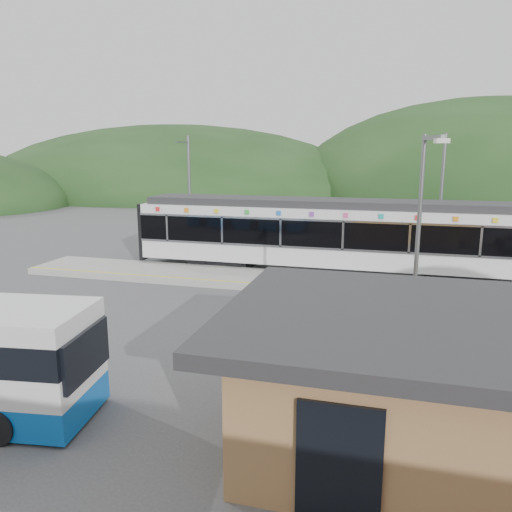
# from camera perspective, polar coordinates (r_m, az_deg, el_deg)

# --- Properties ---
(ground) EXTENTS (120.00, 120.00, 0.00)m
(ground) POSITION_cam_1_polar(r_m,az_deg,el_deg) (20.34, 1.53, -5.58)
(ground) COLOR #4C4C4F
(ground) RESTS_ON ground
(hills) EXTENTS (146.00, 149.00, 26.00)m
(hills) POSITION_cam_1_polar(r_m,az_deg,el_deg) (24.95, 18.52, -2.90)
(hills) COLOR #1E3D19
(hills) RESTS_ON ground
(platform) EXTENTS (26.00, 3.20, 0.30)m
(platform) POSITION_cam_1_polar(r_m,az_deg,el_deg) (23.40, 3.48, -2.88)
(platform) COLOR #9E9E99
(platform) RESTS_ON ground
(yellow_line) EXTENTS (26.00, 0.10, 0.01)m
(yellow_line) POSITION_cam_1_polar(r_m,az_deg,el_deg) (22.13, 2.78, -3.32)
(yellow_line) COLOR yellow
(yellow_line) RESTS_ON platform
(train) EXTENTS (20.44, 3.01, 3.74)m
(train) POSITION_cam_1_polar(r_m,az_deg,el_deg) (25.31, 9.14, 2.56)
(train) COLOR black
(train) RESTS_ON ground
(catenary_mast_west) EXTENTS (0.18, 1.80, 7.00)m
(catenary_mast_west) POSITION_cam_1_polar(r_m,az_deg,el_deg) (29.87, -7.63, 7.07)
(catenary_mast_west) COLOR slate
(catenary_mast_west) RESTS_ON ground
(catenary_mast_east) EXTENTS (0.18, 1.80, 7.00)m
(catenary_mast_east) POSITION_cam_1_polar(r_m,az_deg,el_deg) (27.62, 20.37, 6.06)
(catenary_mast_east) COLOR slate
(catenary_mast_east) RESTS_ON ground
(station_shelter) EXTENTS (9.20, 6.20, 3.00)m
(station_shelter) POSITION_cam_1_polar(r_m,az_deg,el_deg) (10.93, 21.75, -13.62)
(station_shelter) COLOR olive
(station_shelter) RESTS_ON ground
(lamp_post) EXTENTS (0.51, 1.19, 6.56)m
(lamp_post) POSITION_cam_1_polar(r_m,az_deg,el_deg) (14.34, 18.07, 2.45)
(lamp_post) COLOR slate
(lamp_post) RESTS_ON ground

